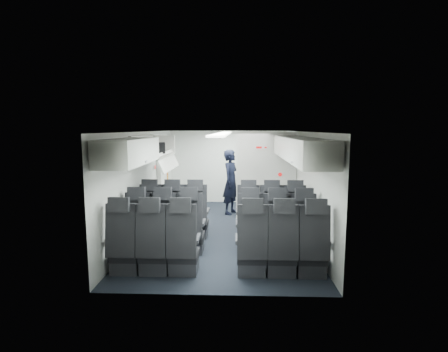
# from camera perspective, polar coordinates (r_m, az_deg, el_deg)

# --- Properties ---
(cabin_shell) EXTENTS (3.41, 6.01, 2.16)m
(cabin_shell) POSITION_cam_1_polar(r_m,az_deg,el_deg) (7.50, -0.11, -0.61)
(cabin_shell) COLOR black
(cabin_shell) RESTS_ON ground
(seat_row_front) EXTENTS (3.33, 0.56, 1.24)m
(seat_row_front) POSITION_cam_1_polar(r_m,az_deg,el_deg) (7.12, -0.28, -6.99)
(seat_row_front) COLOR black
(seat_row_front) RESTS_ON cabin_shell
(seat_row_mid) EXTENTS (3.33, 0.56, 1.24)m
(seat_row_mid) POSITION_cam_1_polar(r_m,az_deg,el_deg) (6.25, -0.64, -9.09)
(seat_row_mid) COLOR black
(seat_row_mid) RESTS_ON cabin_shell
(seat_row_rear) EXTENTS (3.33, 0.56, 1.24)m
(seat_row_rear) POSITION_cam_1_polar(r_m,az_deg,el_deg) (5.40, -1.11, -11.86)
(seat_row_rear) COLOR black
(seat_row_rear) RESTS_ON cabin_shell
(overhead_bin_left_rear) EXTENTS (0.53, 1.80, 0.40)m
(overhead_bin_left_rear) POSITION_cam_1_polar(r_m,az_deg,el_deg) (5.68, -15.23, 3.90)
(overhead_bin_left_rear) COLOR white
(overhead_bin_left_rear) RESTS_ON cabin_shell
(overhead_bin_left_front_open) EXTENTS (0.64, 1.70, 0.72)m
(overhead_bin_left_front_open) POSITION_cam_1_polar(r_m,az_deg,el_deg) (7.38, -11.48, 3.89)
(overhead_bin_left_front_open) COLOR #9E9E93
(overhead_bin_left_front_open) RESTS_ON cabin_shell
(overhead_bin_right_rear) EXTENTS (0.53, 1.80, 0.40)m
(overhead_bin_right_rear) POSITION_cam_1_polar(r_m,az_deg,el_deg) (5.53, 13.71, 3.85)
(overhead_bin_right_rear) COLOR white
(overhead_bin_right_rear) RESTS_ON cabin_shell
(overhead_bin_right_front) EXTENTS (0.53, 1.70, 0.40)m
(overhead_bin_right_front) POSITION_cam_1_polar(r_m,az_deg,el_deg) (7.25, 10.96, 4.81)
(overhead_bin_right_front) COLOR white
(overhead_bin_right_front) RESTS_ON cabin_shell
(bulkhead_partition) EXTENTS (1.40, 0.15, 2.13)m
(bulkhead_partition) POSITION_cam_1_polar(r_m,az_deg,el_deg) (8.32, 6.87, -0.17)
(bulkhead_partition) COLOR silver
(bulkhead_partition) RESTS_ON cabin_shell
(galley_unit) EXTENTS (0.85, 0.52, 1.90)m
(galley_unit) POSITION_cam_1_polar(r_m,az_deg,el_deg) (10.23, 5.81, 0.62)
(galley_unit) COLOR #939399
(galley_unit) RESTS_ON cabin_shell
(boarding_door) EXTENTS (0.12, 1.27, 1.86)m
(boarding_door) POSITION_cam_1_polar(r_m,az_deg,el_deg) (9.25, -9.92, -0.18)
(boarding_door) COLOR silver
(boarding_door) RESTS_ON cabin_shell
(flight_attendant) EXTENTS (0.62, 0.72, 1.68)m
(flight_attendant) POSITION_cam_1_polar(r_m,az_deg,el_deg) (9.07, 1.18, -0.97)
(flight_attendant) COLOR black
(flight_attendant) RESTS_ON ground
(carry_on_bag) EXTENTS (0.42, 0.34, 0.22)m
(carry_on_bag) POSITION_cam_1_polar(r_m,az_deg,el_deg) (7.30, -11.07, 4.53)
(carry_on_bag) COLOR black
(carry_on_bag) RESTS_ON overhead_bin_left_front_open
(papers) EXTENTS (0.19, 0.09, 0.14)m
(papers) POSITION_cam_1_polar(r_m,az_deg,el_deg) (8.99, 2.39, 0.46)
(papers) COLOR white
(papers) RESTS_ON flight_attendant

